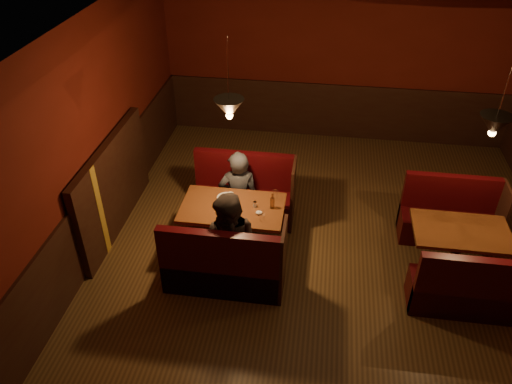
# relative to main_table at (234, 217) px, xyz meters

# --- Properties ---
(room) EXTENTS (6.02, 7.02, 2.92)m
(room) POSITION_rel_main_table_xyz_m (0.94, -0.09, 0.51)
(room) COLOR #54371C
(room) RESTS_ON ground
(main_table) EXTENTS (1.30, 0.79, 0.91)m
(main_table) POSITION_rel_main_table_xyz_m (0.00, 0.00, 0.00)
(main_table) COLOR #502913
(main_table) RESTS_ON ground
(main_bench_far) EXTENTS (1.43, 0.51, 0.97)m
(main_bench_far) POSITION_rel_main_table_xyz_m (0.02, 0.74, -0.23)
(main_bench_far) COLOR #3B060A
(main_bench_far) RESTS_ON ground
(main_bench_near) EXTENTS (1.43, 0.51, 0.97)m
(main_bench_near) POSITION_rel_main_table_xyz_m (0.02, -0.74, -0.23)
(main_bench_near) COLOR #3B060A
(main_bench_near) RESTS_ON ground
(second_table) EXTENTS (1.14, 0.73, 0.64)m
(second_table) POSITION_rel_main_table_xyz_m (2.79, 0.00, -0.06)
(second_table) COLOR #502913
(second_table) RESTS_ON ground
(second_bench_far) EXTENTS (1.26, 0.47, 0.90)m
(second_bench_far) POSITION_rel_main_table_xyz_m (2.81, 0.69, -0.25)
(second_bench_far) COLOR #3B060A
(second_bench_far) RESTS_ON ground
(second_bench_near) EXTENTS (1.26, 0.47, 0.90)m
(second_bench_near) POSITION_rel_main_table_xyz_m (2.81, -0.68, -0.25)
(second_bench_near) COLOR #3B060A
(second_bench_near) RESTS_ON ground
(diner_a) EXTENTS (0.61, 0.46, 1.51)m
(diner_a) POSITION_rel_main_table_xyz_m (-0.04, 0.55, 0.22)
(diner_a) COLOR #333338
(diner_a) RESTS_ON ground
(diner_b) EXTENTS (0.88, 0.74, 1.61)m
(diner_b) POSITION_rel_main_table_xyz_m (0.09, -0.60, 0.27)
(diner_b) COLOR black
(diner_b) RESTS_ON ground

